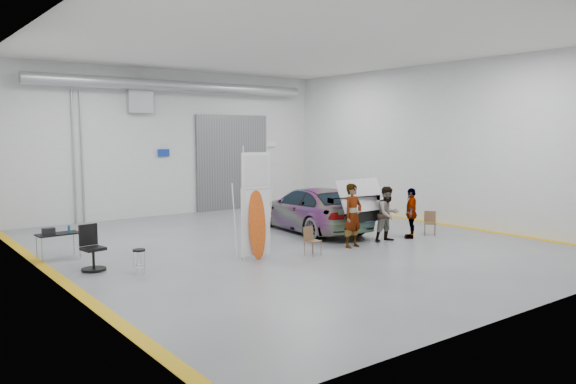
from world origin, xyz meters
TOP-DOWN VIEW (x-y plane):
  - ground at (0.00, 0.00)m, footprint 16.00×16.00m
  - room_shell at (0.24, 2.22)m, footprint 14.02×16.18m
  - sedan_car at (2.00, 1.37)m, footprint 2.70×5.46m
  - person_a at (1.20, -1.55)m, footprint 0.74×0.53m
  - person_b at (2.71, -1.55)m, footprint 0.91×0.73m
  - person_c at (3.72, -1.63)m, footprint 0.99×0.90m
  - surfboard_display at (-1.97, -1.18)m, footprint 0.87×0.29m
  - folding_chair_near at (-0.48, -1.71)m, footprint 0.43×0.44m
  - folding_chair_far at (4.61, -1.68)m, footprint 0.52×0.60m
  - shop_stool at (-5.19, -0.86)m, footprint 0.32×0.32m
  - work_table at (-6.31, 2.19)m, footprint 1.12×0.61m
  - office_chair at (-5.95, 0.26)m, footprint 0.60×0.60m
  - trunk_lid at (2.00, -1.00)m, footprint 1.78×1.08m

SIDE VIEW (x-z plane):
  - ground at x=0.00m, z-range 0.00..0.00m
  - folding_chair_near at x=-0.48m, z-range -0.15..0.65m
  - folding_chair_far at x=4.61m, z-range -0.15..0.65m
  - shop_stool at x=-5.19m, z-range 0.00..0.62m
  - office_chair at x=-5.95m, z-range -0.07..1.06m
  - work_table at x=-6.31m, z-range 0.24..1.13m
  - sedan_car at x=2.00m, z-range 0.00..1.52m
  - person_c at x=3.72m, z-range 0.00..1.65m
  - person_b at x=2.71m, z-range 0.00..1.75m
  - person_a at x=1.20m, z-range 0.00..1.92m
  - surfboard_display at x=-1.97m, z-range -0.29..2.78m
  - trunk_lid at x=2.00m, z-range 1.52..1.56m
  - room_shell at x=0.24m, z-range 1.07..7.08m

